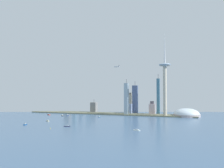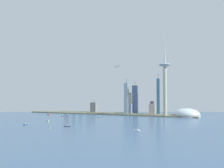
% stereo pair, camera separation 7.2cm
% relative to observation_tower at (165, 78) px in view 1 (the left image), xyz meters
% --- Properties ---
extents(ground_plane, '(6000.00, 6000.00, 0.00)m').
position_rel_observation_tower_xyz_m(ground_plane, '(-232.62, -448.52, -145.91)').
color(ground_plane, '#456485').
extents(waterfront_pier, '(696.63, 74.22, 3.68)m').
position_rel_observation_tower_xyz_m(waterfront_pier, '(-232.62, 16.04, -144.07)').
color(waterfront_pier, '#676951').
rests_on(waterfront_pier, ground).
extents(observation_tower, '(44.72, 44.72, 314.31)m').
position_rel_observation_tower_xyz_m(observation_tower, '(0.00, 0.00, 0.00)').
color(observation_tower, beige).
rests_on(observation_tower, ground).
extents(stadium_dome, '(97.36, 97.36, 42.38)m').
position_rel_observation_tower_xyz_m(stadium_dome, '(76.93, 23.71, -137.84)').
color(stadium_dome, '#ABA1A2').
rests_on(stadium_dome, ground).
extents(skyscraper_0, '(25.37, 27.13, 59.20)m').
position_rel_observation_tower_xyz_m(skyscraper_0, '(-310.02, 51.14, -123.05)').
color(skyscraper_0, gray).
rests_on(skyscraper_0, ground).
extents(skyscraper_1, '(15.16, 21.94, 142.67)m').
position_rel_observation_tower_xyz_m(skyscraper_1, '(-149.24, -1.28, -82.70)').
color(skyscraper_1, '#9CB0BB').
rests_on(skyscraper_1, ground).
extents(skyscraper_2, '(24.81, 16.34, 80.71)m').
position_rel_observation_tower_xyz_m(skyscraper_2, '(-359.38, 110.93, -105.55)').
color(skyscraper_2, '#A2BDC8').
rests_on(skyscraper_2, ground).
extents(skyscraper_3, '(12.18, 17.46, 165.14)m').
position_rel_observation_tower_xyz_m(skyscraper_3, '(-31.40, 63.90, -72.69)').
color(skyscraper_3, teal).
rests_on(skyscraper_3, ground).
extents(skyscraper_4, '(12.70, 16.09, 85.07)m').
position_rel_observation_tower_xyz_m(skyscraper_4, '(-401.29, 107.73, -103.38)').
color(skyscraper_4, '#8DA0AC').
rests_on(skyscraper_4, ground).
extents(skyscraper_5, '(26.96, 21.95, 42.26)m').
position_rel_observation_tower_xyz_m(skyscraper_5, '(-149.93, 37.76, -124.78)').
color(skyscraper_5, '#8FA1C8').
rests_on(skyscraper_5, ground).
extents(skyscraper_6, '(14.89, 14.53, 123.57)m').
position_rel_observation_tower_xyz_m(skyscraper_6, '(-416.66, 71.83, -87.25)').
color(skyscraper_6, slate).
rests_on(skyscraper_6, ground).
extents(skyscraper_7, '(21.39, 27.76, 107.53)m').
position_rel_observation_tower_xyz_m(skyscraper_7, '(-462.58, 87.03, -103.05)').
color(skyscraper_7, '#7D6D59').
rests_on(skyscraper_7, ground).
extents(skyscraper_8, '(23.67, 13.60, 136.79)m').
position_rel_observation_tower_xyz_m(skyscraper_8, '(-129.12, 69.60, -86.40)').
color(skyscraper_8, slate).
rests_on(skyscraper_8, ground).
extents(skyscraper_9, '(24.02, 15.94, 54.87)m').
position_rel_observation_tower_xyz_m(skyscraper_9, '(-53.52, 36.75, -121.77)').
color(skyscraper_9, beige).
rests_on(skyscraper_9, ground).
extents(skyscraper_10, '(17.08, 19.67, 88.27)m').
position_rel_observation_tower_xyz_m(skyscraper_10, '(-159.04, 109.90, -104.49)').
color(skyscraper_10, beige).
rests_on(skyscraper_10, ground).
extents(boat_0, '(15.71, 7.31, 3.66)m').
position_rel_observation_tower_xyz_m(boat_0, '(-41.54, -329.31, -144.56)').
color(boat_0, white).
rests_on(boat_0, ground).
extents(boat_1, '(10.06, 10.97, 7.67)m').
position_rel_observation_tower_xyz_m(boat_1, '(-226.58, -101.51, -144.67)').
color(boat_1, navy).
rests_on(boat_1, ground).
extents(boat_2, '(17.05, 9.97, 6.74)m').
position_rel_observation_tower_xyz_m(boat_2, '(-229.98, -326.08, -144.77)').
color(boat_2, '#101234').
rests_on(boat_2, ground).
extents(boat_3, '(15.13, 9.57, 7.99)m').
position_rel_observation_tower_xyz_m(boat_3, '(-444.55, -92.49, -144.24)').
color(boat_3, red).
rests_on(boat_3, ground).
extents(boat_4, '(7.48, 15.50, 4.82)m').
position_rel_observation_tower_xyz_m(boat_4, '(-356.21, -336.16, -144.17)').
color(boat_4, navy).
rests_on(boat_4, ground).
extents(boat_5, '(14.09, 12.59, 4.89)m').
position_rel_observation_tower_xyz_m(boat_5, '(-339.01, -253.35, -144.12)').
color(boat_5, beige).
rests_on(boat_5, ground).
extents(boat_6, '(4.52, 11.66, 7.21)m').
position_rel_observation_tower_xyz_m(boat_6, '(-373.43, -107.61, -144.38)').
color(boat_6, black).
rests_on(boat_6, ground).
extents(boat_7, '(13.77, 16.09, 3.28)m').
position_rel_observation_tower_xyz_m(boat_7, '(-364.52, -83.19, -144.72)').
color(boat_7, navy).
rests_on(boat_7, ground).
extents(channel_buoy_0, '(1.81, 1.81, 2.72)m').
position_rel_observation_tower_xyz_m(channel_buoy_0, '(-253.32, -368.77, -144.55)').
color(channel_buoy_0, yellow).
rests_on(channel_buoy_0, ground).
extents(airplane, '(28.51, 30.13, 7.61)m').
position_rel_observation_tower_xyz_m(airplane, '(-199.00, 31.86, 51.64)').
color(airplane, '#A7B0BC').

